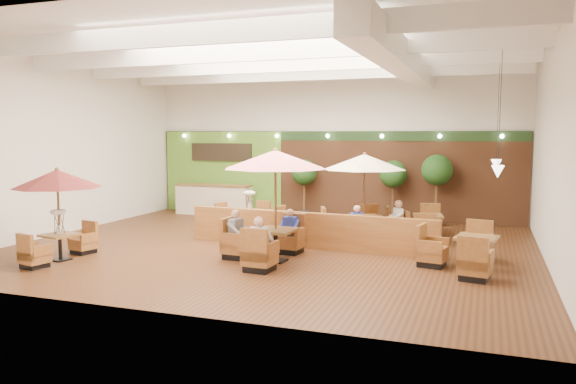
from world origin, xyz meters
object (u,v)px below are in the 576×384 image
at_px(topiary_2, 437,173).
at_px(diner_3, 357,221).
at_px(booth_divider, 308,230).
at_px(diner_1, 289,226).
at_px(service_counter, 214,200).
at_px(table_3, 250,217).
at_px(table_1, 273,180).
at_px(table_5, 418,227).
at_px(table_2, 364,181).
at_px(topiary_1, 393,177).
at_px(diner_4, 396,217).
at_px(diner_2, 237,229).
at_px(table_0, 58,190).
at_px(topiary_0, 304,175).
at_px(diner_0, 260,238).
at_px(table_4, 463,253).

relative_size(topiary_2, diner_3, 3.35).
relative_size(booth_divider, diner_1, 10.07).
distance_m(service_counter, table_3, 3.87).
distance_m(table_1, diner_3, 3.11).
relative_size(table_1, table_5, 1.08).
bearing_deg(table_2, topiary_1, 63.50).
xyz_separation_m(service_counter, diner_4, (7.57, -3.39, 0.17)).
xyz_separation_m(topiary_2, diner_2, (-4.27, -6.91, -1.06)).
xyz_separation_m(service_counter, diner_3, (6.62, -4.34, 0.15)).
bearing_deg(booth_divider, table_0, -143.52).
height_order(booth_divider, table_3, table_3).
relative_size(table_3, topiary_0, 1.08).
bearing_deg(table_5, table_1, -136.45).
distance_m(topiary_2, diner_0, 8.64).
bearing_deg(topiary_1, booth_divider, -106.42).
distance_m(topiary_1, topiary_2, 1.49).
relative_size(table_4, topiary_1, 1.24).
distance_m(topiary_1, diner_0, 8.18).
distance_m(service_counter, diner_4, 8.30).
bearing_deg(diner_4, table_2, 68.02).
relative_size(table_5, diner_2, 3.32).
xyz_separation_m(table_2, diner_2, (-2.52, -3.32, -1.03)).
xyz_separation_m(booth_divider, table_4, (4.13, -1.03, -0.13)).
xyz_separation_m(table_1, topiary_1, (1.84, 6.91, -0.36)).
relative_size(table_5, diner_0, 3.18).
relative_size(service_counter, table_0, 1.28).
bearing_deg(topiary_2, diner_0, -112.22).
height_order(topiary_0, diner_3, topiary_0).
relative_size(table_5, diner_3, 3.57).
bearing_deg(table_1, table_2, 68.07).
bearing_deg(diner_3, diner_4, 15.67).
xyz_separation_m(table_1, table_3, (-2.34, 3.95, -1.60)).
bearing_deg(diner_1, table_1, 87.96).
distance_m(table_5, diner_4, 1.11).
height_order(service_counter, booth_divider, service_counter).
distance_m(table_2, diner_4, 1.40).
xyz_separation_m(booth_divider, table_3, (-2.67, 2.16, -0.09)).
height_order(topiary_2, diner_2, topiary_2).
height_order(booth_divider, topiary_2, topiary_2).
xyz_separation_m(topiary_0, diner_4, (3.95, -3.59, -0.88)).
bearing_deg(table_4, diner_1, -173.23).
distance_m(booth_divider, diner_3, 1.38).
distance_m(table_3, diner_4, 4.91).
relative_size(table_5, diner_4, 3.28).
distance_m(service_counter, diner_2, 7.87).
distance_m(table_4, diner_0, 4.75).
distance_m(table_0, table_4, 9.89).
xyz_separation_m(table_2, topiary_2, (1.75, 3.59, 0.04)).
bearing_deg(diner_3, diner_2, -166.07).
height_order(table_1, topiary_0, table_1).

